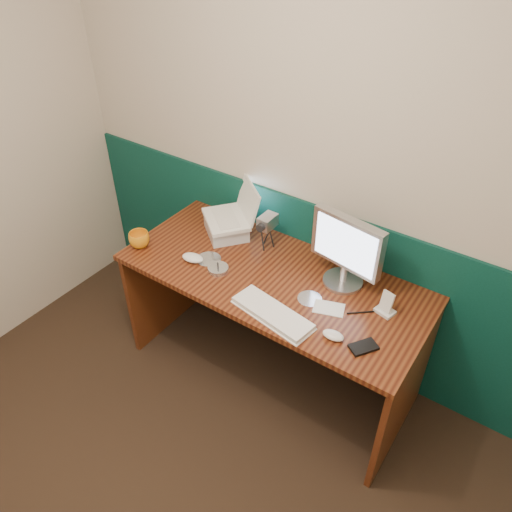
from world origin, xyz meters
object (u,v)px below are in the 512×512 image
Objects in this scene: laptop at (225,203)px; monitor at (347,252)px; keyboard at (273,314)px; camcorder at (267,234)px; desk at (271,327)px; mug at (139,239)px.

monitor is (0.74, -0.01, -0.01)m from laptop.
camcorder is at bearing 135.72° from keyboard.
laptop is 0.74m from keyboard.
keyboard is (0.16, -0.25, 0.39)m from desk.
desk is 14.22× the size of mug.
monitor is at bearing -3.41° from camcorder.
laptop is 2.51× the size of mug.
mug is at bearing -173.30° from keyboard.
desk is at bearing 17.05° from laptop.
keyboard is 2.24× the size of camcorder.
camcorder reaches higher than desk.
mug is 0.62× the size of camcorder.
desk is 0.67m from monitor.
keyboard is 3.60× the size of mug.
laptop is at bearing -174.65° from camcorder.
desk is 0.87m from mug.
mug reaches higher than keyboard.
desk is 0.48m from keyboard.
mug reaches higher than desk.
monitor reaches higher than mug.
keyboard is at bearing 3.18° from laptop.
monitor reaches higher than laptop.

